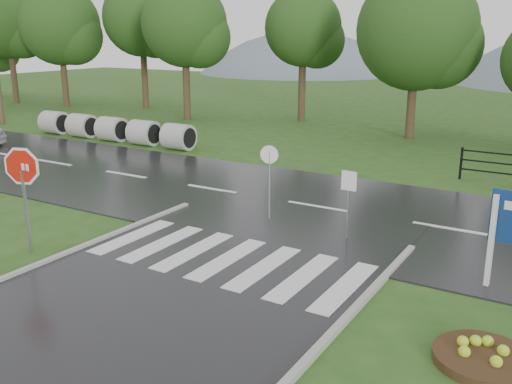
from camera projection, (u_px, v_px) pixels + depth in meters
The scene contains 9 objects.
ground at pixel (60, 361), 9.44m from camera, with size 120.00×120.00×0.00m, color #294F1A.
main_road at pixel (317, 208), 17.69m from camera, with size 90.00×8.00×0.04m, color black.
crosswalk at pixel (227, 259), 13.55m from camera, with size 6.50×2.80×0.02m.
treeline at pixel (453, 140), 28.74m from camera, with size 83.20×5.20×10.00m.
culvert_pipes at pixel (112, 129), 28.42m from camera, with size 9.70×1.20×1.20m.
stop_sign at pixel (23, 176), 13.59m from camera, with size 1.18×0.43×2.81m.
flower_bed at pixel (483, 356), 9.36m from camera, with size 1.62×1.62×0.32m.
reg_sign_small at pixel (349, 191), 14.56m from camera, with size 0.42×0.06×1.87m.
reg_sign_round at pixel (269, 174), 16.09m from camera, with size 0.50×0.17×2.22m.
Camera 1 is at (7.09, -5.46, 5.26)m, focal length 40.00 mm.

